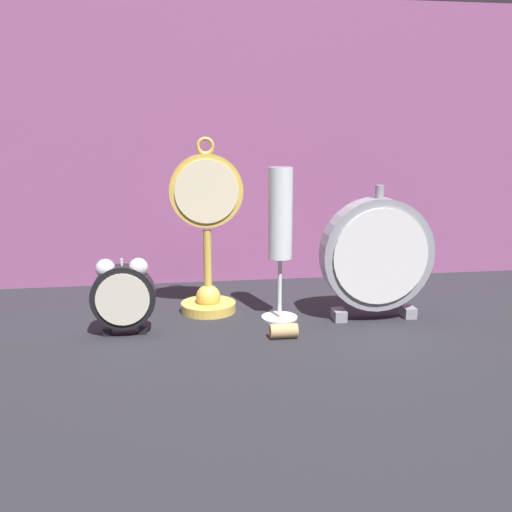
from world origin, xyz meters
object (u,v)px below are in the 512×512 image
at_px(alarm_clock_twin_bell, 123,293).
at_px(champagne_flute, 280,226).
at_px(mantel_clock_silver, 377,255).
at_px(wine_cork, 284,331).
at_px(pocket_watch_on_stand, 207,239).

xyz_separation_m(alarm_clock_twin_bell, champagne_flute, (0.25, 0.04, 0.09)).
distance_m(alarm_clock_twin_bell, mantel_clock_silver, 0.41).
bearing_deg(wine_cork, pocket_watch_on_stand, 125.72).
relative_size(alarm_clock_twin_bell, champagne_flute, 0.48).
height_order(champagne_flute, wine_cork, champagne_flute).
distance_m(alarm_clock_twin_bell, wine_cork, 0.25).
bearing_deg(pocket_watch_on_stand, alarm_clock_twin_bell, -143.90).
distance_m(alarm_clock_twin_bell, champagne_flute, 0.27).
relative_size(pocket_watch_on_stand, champagne_flute, 1.19).
height_order(mantel_clock_silver, champagne_flute, champagne_flute).
height_order(alarm_clock_twin_bell, wine_cork, alarm_clock_twin_bell).
relative_size(alarm_clock_twin_bell, mantel_clock_silver, 0.54).
bearing_deg(alarm_clock_twin_bell, pocket_watch_on_stand, 36.10).
bearing_deg(pocket_watch_on_stand, mantel_clock_silver, -16.20).
bearing_deg(mantel_clock_silver, alarm_clock_twin_bell, -177.34).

